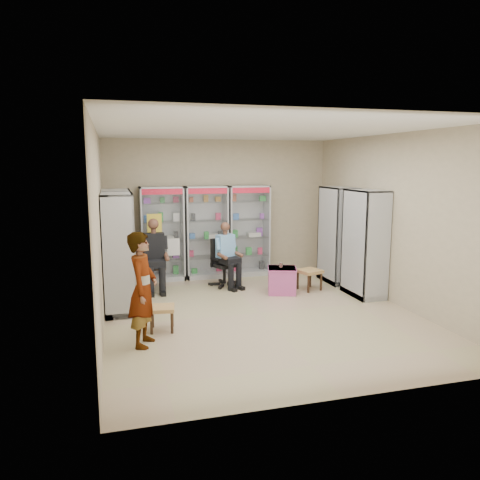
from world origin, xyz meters
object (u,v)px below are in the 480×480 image
object	(u,v)px
office_chair	(224,262)
standing_man	(143,289)
cabinet_back_mid	(206,232)
cabinet_left_far	(118,243)
wooden_chair	(154,266)
cabinet_right_far	(338,235)
cabinet_right_near	(365,243)
cabinet_back_right	(248,231)
pink_trunk	(282,280)
cabinet_left_near	(119,253)
woven_stool_b	(162,318)
woven_stool_a	(309,280)
cabinet_back_left	(162,234)
seated_shopkeeper	(225,257)

from	to	relation	value
office_chair	standing_man	world-z (taller)	standing_man
cabinet_back_mid	cabinet_left_far	size ratio (longest dim) A/B	1.00
wooden_chair	cabinet_right_far	bearing A→B (deg)	-6.04
cabinet_right_near	wooden_chair	world-z (taller)	cabinet_right_near
cabinet_back_right	pink_trunk	xyz separation A→B (m)	(0.20, -1.67, -0.75)
cabinet_left_near	woven_stool_b	bearing A→B (deg)	27.54
woven_stool_b	cabinet_left_near	bearing A→B (deg)	117.54
woven_stool_b	cabinet_back_right	bearing A→B (deg)	54.27
cabinet_back_mid	cabinet_right_near	size ratio (longest dim) A/B	1.00
pink_trunk	cabinet_right_far	bearing A→B (deg)	20.58
cabinet_left_far	office_chair	world-z (taller)	cabinet_left_far
cabinet_back_mid	office_chair	world-z (taller)	cabinet_back_mid
cabinet_back_mid	pink_trunk	size ratio (longest dim) A/B	3.86
woven_stool_a	standing_man	size ratio (longest dim) A/B	0.26
woven_stool_a	woven_stool_b	xyz separation A→B (m)	(-3.06, -1.54, -0.02)
cabinet_back_mid	cabinet_left_near	xyz separation A→B (m)	(-1.88, -2.03, 0.00)
office_chair	wooden_chair	bearing A→B (deg)	153.05
woven_stool_a	woven_stool_b	world-z (taller)	woven_stool_a
wooden_chair	pink_trunk	distance (m)	2.54
cabinet_back_left	cabinet_back_right	distance (m)	1.90
cabinet_left_far	cabinet_left_near	world-z (taller)	same
office_chair	cabinet_left_far	bearing A→B (deg)	160.10
pink_trunk	office_chair	bearing A→B (deg)	139.02
cabinet_left_near	office_chair	xyz separation A→B (m)	(2.08, 1.18, -0.51)
wooden_chair	seated_shopkeeper	xyz separation A→B (m)	(1.40, -0.17, 0.15)
cabinet_left_far	standing_man	bearing A→B (deg)	5.90
cabinet_back_left	office_chair	xyz separation A→B (m)	(1.15, -0.85, -0.51)
cabinet_back_mid	woven_stool_a	distance (m)	2.50
cabinet_right_far	cabinet_back_left	bearing A→B (deg)	72.25
office_chair	pink_trunk	xyz separation A→B (m)	(0.95, -0.82, -0.24)
cabinet_left_near	woven_stool_b	distance (m)	1.49
woven_stool_b	seated_shopkeeper	bearing A→B (deg)	56.04
wooden_chair	woven_stool_a	world-z (taller)	wooden_chair
cabinet_right_far	standing_man	xyz separation A→B (m)	(-4.18, -2.51, -0.21)
wooden_chair	seated_shopkeeper	size ratio (longest dim) A/B	0.76
cabinet_back_right	woven_stool_a	distance (m)	1.96
cabinet_back_right	pink_trunk	bearing A→B (deg)	-83.23
cabinet_left_near	woven_stool_a	bearing A→B (deg)	96.86
cabinet_right_far	pink_trunk	bearing A→B (deg)	110.58
cabinet_right_near	wooden_chair	bearing A→B (deg)	68.36
cabinet_back_right	cabinet_right_near	xyz separation A→B (m)	(1.63, -2.23, 0.00)
woven_stool_a	office_chair	bearing A→B (deg)	154.36
cabinet_back_right	pink_trunk	distance (m)	1.84
cabinet_right_near	cabinet_left_near	world-z (taller)	same
cabinet_right_near	woven_stool_b	world-z (taller)	cabinet_right_near
cabinet_right_far	standing_man	size ratio (longest dim) A/B	1.27
wooden_chair	office_chair	distance (m)	1.41
office_chair	woven_stool_b	world-z (taller)	office_chair
cabinet_right_near	cabinet_left_far	xyz separation A→B (m)	(-4.46, 1.30, 0.00)
cabinet_back_left	woven_stool_b	xyz separation A→B (m)	(-0.35, -3.13, -0.81)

